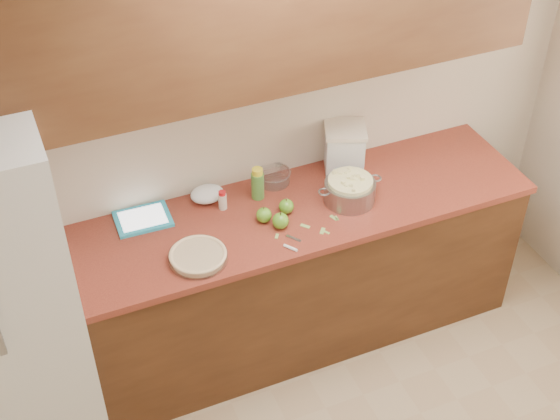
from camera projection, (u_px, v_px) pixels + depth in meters
name	position (u px, v px, depth m)	size (l,w,h in m)	color
room_shell	(453.00, 377.00, 2.67)	(3.60, 3.60, 3.60)	tan
counter_run	(283.00, 276.00, 4.25)	(2.64, 0.68, 0.92)	#512D16
upper_cabinets	(270.00, 10.00, 3.42)	(2.60, 0.34, 0.70)	#57341A
pie	(198.00, 256.00, 3.67)	(0.28, 0.28, 0.05)	silver
colander	(350.00, 190.00, 4.00)	(0.36, 0.26, 0.13)	gray
flour_canister	(344.00, 148.00, 4.16)	(0.28, 0.28, 0.27)	silver
tablet	(143.00, 219.00, 3.90)	(0.28, 0.22, 0.02)	#2AA6C9
paring_knife	(291.00, 246.00, 3.75)	(0.10, 0.14, 0.01)	gray
lemon_bottle	(258.00, 184.00, 4.00)	(0.07, 0.07, 0.18)	#4C8C38
cinnamon_shaker	(223.00, 200.00, 3.95)	(0.04, 0.04, 0.11)	beige
vanilla_bottle	(331.00, 182.00, 4.08)	(0.03, 0.03, 0.09)	black
mixing_bowl	(274.00, 176.00, 4.13)	(0.18, 0.18, 0.07)	silver
paper_towel	(207.00, 194.00, 4.02)	(0.18, 0.14, 0.07)	white
apple_left	(264.00, 215.00, 3.88)	(0.08, 0.08, 0.09)	#549421
apple_center	(286.00, 206.00, 3.93)	(0.08, 0.08, 0.09)	#549421
apple_front	(280.00, 221.00, 3.84)	(0.08, 0.08, 0.09)	#549421
peel_a	(337.00, 218.00, 3.92)	(0.03, 0.01, 0.00)	#90B156
peel_b	(305.00, 226.00, 3.87)	(0.05, 0.02, 0.00)	#90B156
peel_c	(327.00, 232.00, 3.84)	(0.03, 0.01, 0.00)	#90B156
peel_d	(322.00, 231.00, 3.84)	(0.05, 0.02, 0.00)	#90B156
peel_e	(334.00, 218.00, 3.92)	(0.05, 0.02, 0.00)	#90B156
peel_f	(277.00, 236.00, 3.81)	(0.04, 0.01, 0.00)	#90B156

